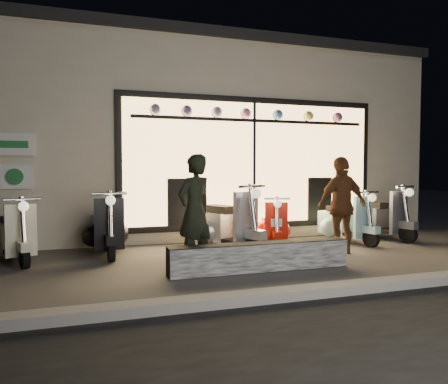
# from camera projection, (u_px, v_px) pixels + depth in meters

# --- Properties ---
(ground) EXTENTS (40.00, 40.00, 0.00)m
(ground) POSITION_uv_depth(u_px,v_px,m) (253.00, 261.00, 6.80)
(ground) COLOR #383533
(ground) RESTS_ON ground
(kerb) EXTENTS (40.00, 0.25, 0.12)m
(kerb) POSITION_uv_depth(u_px,v_px,m) (321.00, 291.00, 4.90)
(kerb) COLOR slate
(kerb) RESTS_ON ground
(shop_building) EXTENTS (10.20, 6.23, 4.20)m
(shop_building) POSITION_uv_depth(u_px,v_px,m) (181.00, 143.00, 11.41)
(shop_building) COLOR beige
(shop_building) RESTS_ON ground
(graffiti_barrier) EXTENTS (2.62, 0.28, 0.40)m
(graffiti_barrier) POSITION_uv_depth(u_px,v_px,m) (260.00, 257.00, 6.12)
(graffiti_barrier) COLOR black
(graffiti_barrier) RESTS_ON ground
(scooter_silver) EXTENTS (0.90, 1.54, 1.12)m
(scooter_silver) POSITION_uv_depth(u_px,v_px,m) (222.00, 225.00, 7.67)
(scooter_silver) COLOR black
(scooter_silver) RESTS_ON ground
(scooter_red) EXTENTS (0.66, 1.25, 0.90)m
(scooter_red) POSITION_uv_depth(u_px,v_px,m) (273.00, 226.00, 8.16)
(scooter_red) COLOR black
(scooter_red) RESTS_ON ground
(scooter_black) EXTENTS (0.48, 1.43, 1.03)m
(scooter_black) POSITION_uv_depth(u_px,v_px,m) (106.00, 229.00, 7.39)
(scooter_black) COLOR black
(scooter_black) RESTS_ON ground
(scooter_cream) EXTENTS (0.72, 1.35, 0.97)m
(scooter_cream) POSITION_uv_depth(u_px,v_px,m) (14.00, 236.00, 6.80)
(scooter_cream) COLOR black
(scooter_cream) RESTS_ON ground
(scooter_blue) EXTENTS (0.62, 1.38, 0.98)m
(scooter_blue) POSITION_uv_depth(u_px,v_px,m) (342.00, 222.00, 8.57)
(scooter_blue) COLOR black
(scooter_blue) RESTS_ON ground
(scooter_grey) EXTENTS (0.74, 1.49, 1.06)m
(scooter_grey) POSITION_uv_depth(u_px,v_px,m) (374.00, 218.00, 9.04)
(scooter_grey) COLOR black
(scooter_grey) RESTS_ON ground
(man) EXTENTS (0.71, 0.63, 1.64)m
(man) POSITION_uv_depth(u_px,v_px,m) (195.00, 212.00, 6.24)
(man) COLOR black
(man) RESTS_ON ground
(woman) EXTENTS (1.00, 0.51, 1.64)m
(woman) POSITION_uv_depth(u_px,v_px,m) (342.00, 205.00, 7.33)
(woman) COLOR brown
(woman) RESTS_ON ground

